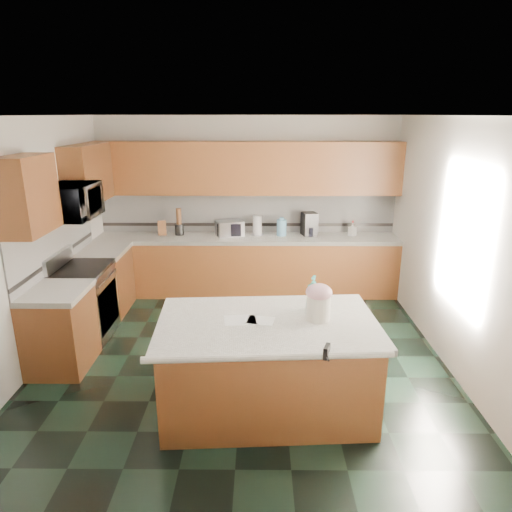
{
  "coord_description": "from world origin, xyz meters",
  "views": [
    {
      "loc": [
        0.19,
        -4.76,
        2.72
      ],
      "look_at": [
        0.15,
        0.35,
        1.12
      ],
      "focal_mm": 32.0,
      "sensor_mm": 36.0,
      "label": 1
    }
  ],
  "objects_px": {
    "knife_block": "(162,228)",
    "toaster_oven": "(230,228)",
    "soap_bottle_island": "(313,293)",
    "island_top": "(268,324)",
    "coffee_maker": "(309,224)",
    "treat_jar": "(318,308)",
    "island_base": "(267,368)"
  },
  "relations": [
    {
      "from": "knife_block",
      "to": "toaster_oven",
      "type": "height_order",
      "value": "knife_block"
    },
    {
      "from": "soap_bottle_island",
      "to": "toaster_oven",
      "type": "relative_size",
      "value": 0.87
    },
    {
      "from": "toaster_oven",
      "to": "island_top",
      "type": "bearing_deg",
      "value": -99.4
    },
    {
      "from": "coffee_maker",
      "to": "treat_jar",
      "type": "bearing_deg",
      "value": -108.56
    },
    {
      "from": "island_base",
      "to": "knife_block",
      "type": "distance_m",
      "value": 3.48
    },
    {
      "from": "toaster_oven",
      "to": "soap_bottle_island",
      "type": "bearing_deg",
      "value": -90.28
    },
    {
      "from": "toaster_oven",
      "to": "island_base",
      "type": "bearing_deg",
      "value": -99.4
    },
    {
      "from": "island_top",
      "to": "toaster_oven",
      "type": "bearing_deg",
      "value": 96.69
    },
    {
      "from": "coffee_maker",
      "to": "island_base",
      "type": "bearing_deg",
      "value": -116.9
    },
    {
      "from": "treat_jar",
      "to": "coffee_maker",
      "type": "relative_size",
      "value": 0.65
    },
    {
      "from": "island_base",
      "to": "coffee_maker",
      "type": "height_order",
      "value": "coffee_maker"
    },
    {
      "from": "island_base",
      "to": "treat_jar",
      "type": "bearing_deg",
      "value": 1.99
    },
    {
      "from": "soap_bottle_island",
      "to": "island_top",
      "type": "bearing_deg",
      "value": -127.56
    },
    {
      "from": "island_base",
      "to": "island_top",
      "type": "relative_size",
      "value": 0.95
    },
    {
      "from": "island_base",
      "to": "knife_block",
      "type": "xyz_separation_m",
      "value": [
        -1.58,
        3.04,
        0.6
      ]
    },
    {
      "from": "island_base",
      "to": "coffee_maker",
      "type": "distance_m",
      "value": 3.21
    },
    {
      "from": "toaster_oven",
      "to": "coffee_maker",
      "type": "xyz_separation_m",
      "value": [
        1.23,
        0.03,
        0.06
      ]
    },
    {
      "from": "treat_jar",
      "to": "toaster_oven",
      "type": "height_order",
      "value": "toaster_oven"
    },
    {
      "from": "island_top",
      "to": "treat_jar",
      "type": "xyz_separation_m",
      "value": [
        0.46,
        0.04,
        0.14
      ]
    },
    {
      "from": "island_base",
      "to": "soap_bottle_island",
      "type": "xyz_separation_m",
      "value": [
        0.43,
        0.24,
        0.66
      ]
    },
    {
      "from": "knife_block",
      "to": "island_top",
      "type": "bearing_deg",
      "value": -73.67
    },
    {
      "from": "soap_bottle_island",
      "to": "coffee_maker",
      "type": "xyz_separation_m",
      "value": [
        0.26,
        2.83,
        0.0
      ]
    },
    {
      "from": "treat_jar",
      "to": "coffee_maker",
      "type": "xyz_separation_m",
      "value": [
        0.23,
        3.02,
        0.06
      ]
    },
    {
      "from": "island_base",
      "to": "island_top",
      "type": "xyz_separation_m",
      "value": [
        0.0,
        0.0,
        0.46
      ]
    },
    {
      "from": "treat_jar",
      "to": "knife_block",
      "type": "distance_m",
      "value": 3.62
    },
    {
      "from": "coffee_maker",
      "to": "soap_bottle_island",
      "type": "bearing_deg",
      "value": -109.37
    },
    {
      "from": "coffee_maker",
      "to": "toaster_oven",
      "type": "bearing_deg",
      "value": 167.19
    },
    {
      "from": "treat_jar",
      "to": "island_top",
      "type": "bearing_deg",
      "value": -159.83
    },
    {
      "from": "island_top",
      "to": "coffee_maker",
      "type": "height_order",
      "value": "coffee_maker"
    },
    {
      "from": "soap_bottle_island",
      "to": "knife_block",
      "type": "xyz_separation_m",
      "value": [
        -2.01,
        2.8,
        -0.06
      ]
    },
    {
      "from": "island_base",
      "to": "toaster_oven",
      "type": "xyz_separation_m",
      "value": [
        -0.54,
        3.04,
        0.61
      ]
    },
    {
      "from": "island_top",
      "to": "island_base",
      "type": "bearing_deg",
      "value": 0.0
    }
  ]
}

